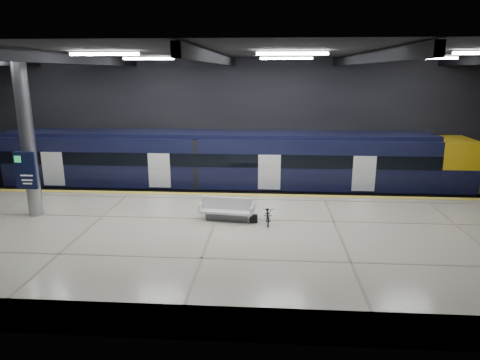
{
  "coord_description": "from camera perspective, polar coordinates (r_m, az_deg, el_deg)",
  "views": [
    {
      "loc": [
        2.21,
        -18.28,
        7.25
      ],
      "look_at": [
        0.86,
        1.5,
        2.2
      ],
      "focal_mm": 32.0,
      "sensor_mm": 36.0,
      "label": 1
    }
  ],
  "objects": [
    {
      "name": "ground",
      "position": [
        19.79,
        -2.79,
        -7.22
      ],
      "size": [
        30.0,
        30.0,
        0.0
      ],
      "primitive_type": "plane",
      "color": "black",
      "rests_on": "ground"
    },
    {
      "name": "bench",
      "position": [
        18.23,
        -1.74,
        -4.26
      ],
      "size": [
        2.37,
        1.23,
        1.0
      ],
      "rotation": [
        0.0,
        0.0,
        -0.13
      ],
      "color": "#595B60",
      "rests_on": "platform"
    },
    {
      "name": "train",
      "position": [
        24.37,
        1.1,
        1.99
      ],
      "size": [
        29.4,
        2.84,
        3.79
      ],
      "color": "black",
      "rests_on": "ground"
    },
    {
      "name": "rails",
      "position": [
        24.94,
        -1.33,
        -2.42
      ],
      "size": [
        30.0,
        1.52,
        0.16
      ],
      "color": "gray",
      "rests_on": "ground"
    },
    {
      "name": "pannier_bag",
      "position": [
        17.94,
        1.83,
        -5.18
      ],
      "size": [
        0.34,
        0.25,
        0.35
      ],
      "primitive_type": "cube",
      "rotation": [
        0.0,
        0.0,
        0.26
      ],
      "color": "black",
      "rests_on": "platform"
    },
    {
      "name": "safety_strip",
      "position": [
        22.03,
        -2.0,
        -1.92
      ],
      "size": [
        30.0,
        0.4,
        0.01
      ],
      "primitive_type": "cube",
      "color": "gold",
      "rests_on": "platform"
    },
    {
      "name": "info_column",
      "position": [
        20.25,
        -26.52,
        4.87
      ],
      "size": [
        0.9,
        0.78,
        6.9
      ],
      "color": "#9EA0A5",
      "rests_on": "platform"
    },
    {
      "name": "platform",
      "position": [
        17.29,
        -3.78,
        -8.55
      ],
      "size": [
        30.0,
        11.0,
        1.1
      ],
      "primitive_type": "cube",
      "color": "beige",
      "rests_on": "ground"
    },
    {
      "name": "room_shell",
      "position": [
        18.48,
        -3.01,
        9.52
      ],
      "size": [
        30.1,
        16.1,
        8.05
      ],
      "color": "black",
      "rests_on": "ground"
    },
    {
      "name": "bicycle",
      "position": [
        17.86,
        3.77,
        -4.61
      ],
      "size": [
        0.55,
        1.44,
        0.75
      ],
      "primitive_type": "imported",
      "rotation": [
        0.0,
        0.0,
        0.04
      ],
      "color": "#99999E",
      "rests_on": "platform"
    }
  ]
}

